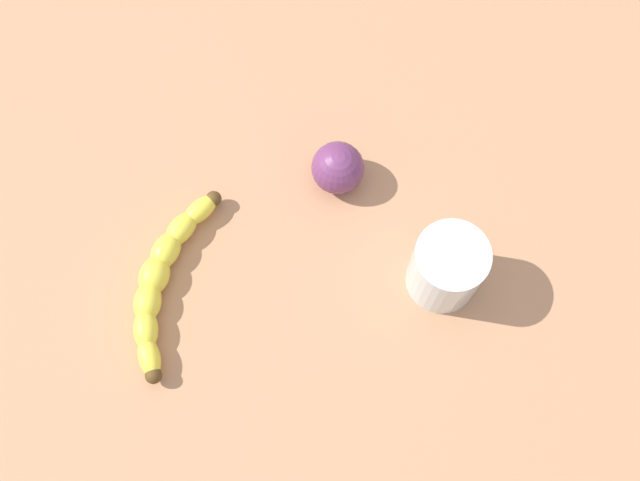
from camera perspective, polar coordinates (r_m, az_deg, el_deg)
The scene contains 4 objects.
wooden_tabletop at distance 84.37cm, azimuth -1.59°, elevation -3.95°, with size 120.00×120.00×3.00cm, color tan.
banana at distance 83.30cm, azimuth -11.74°, elevation -2.77°, with size 9.87×21.28×3.24cm.
smoothie_glass at distance 80.40cm, azimuth 9.49°, elevation -2.11°, with size 7.71×7.71×8.76cm.
plum_fruit at distance 84.80cm, azimuth 1.34°, elevation 5.49°, with size 5.93×5.93×5.93cm, color #6B3360.
Camera 1 is at (14.59, -17.79, 82.68)cm, focal length 42.49 mm.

